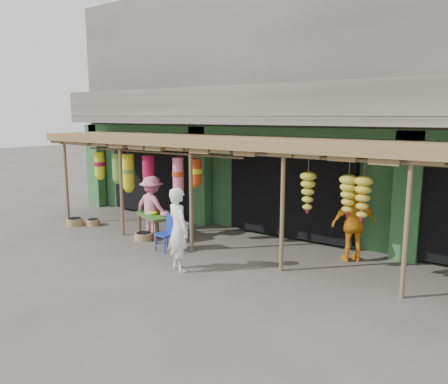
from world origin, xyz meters
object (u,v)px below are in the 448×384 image
Objects in this scene: person_vendor at (354,224)px; flower_table at (157,215)px; person_shopper at (152,207)px; person_front at (178,229)px; blue_chair at (169,231)px.

flower_table is at bearing -26.60° from person_vendor.
person_shopper is at bearing -147.86° from flower_table.
person_front is 2.84m from person_shopper.
person_shopper is at bearing -26.67° from person_vendor.
person_front reaches higher than blue_chair.
person_shopper is at bearing -10.88° from person_front.
person_front is (2.19, -1.62, 0.28)m from flower_table.
person_shopper reaches higher than flower_table.
blue_chair is 0.50× the size of person_front.
flower_table is at bearing 155.78° from blue_chair.
person_vendor reaches higher than person_shopper.
person_vendor is at bearing 33.75° from blue_chair.
person_shopper is at bearing 160.42° from blue_chair.
flower_table is at bearing -170.85° from person_shopper.
flower_table is 0.28m from person_shopper.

